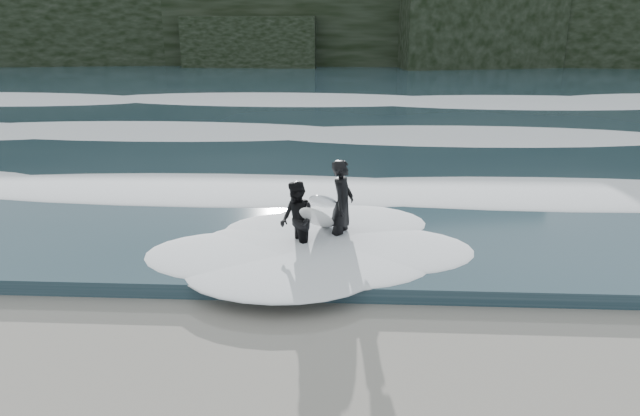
{
  "coord_description": "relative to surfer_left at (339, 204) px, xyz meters",
  "views": [
    {
      "loc": [
        -0.18,
        -6.92,
        5.09
      ],
      "look_at": [
        -0.81,
        5.34,
        1.0
      ],
      "focal_mm": 35.0,
      "sensor_mm": 36.0,
      "label": 1
    }
  ],
  "objects": [
    {
      "name": "foam_mid",
      "position": [
        0.43,
        10.33,
        -0.56
      ],
      "size": [
        60.0,
        4.0,
        0.24
      ],
      "primitive_type": "ellipsoid",
      "color": "white",
      "rests_on": "sea"
    },
    {
      "name": "surfer_left",
      "position": [
        0.0,
        0.0,
        0.0
      ],
      "size": [
        1.07,
        2.06,
        1.95
      ],
      "color": "black",
      "rests_on": "ground"
    },
    {
      "name": "ground",
      "position": [
        0.43,
        -5.67,
        -0.98
      ],
      "size": [
        120.0,
        120.0,
        0.0
      ],
      "primitive_type": "plane",
      "color": "#7F6049",
      "rests_on": "ground"
    },
    {
      "name": "foam_far",
      "position": [
        0.43,
        19.33,
        -0.53
      ],
      "size": [
        60.0,
        4.8,
        0.3
      ],
      "primitive_type": "ellipsoid",
      "color": "white",
      "rests_on": "sea"
    },
    {
      "name": "sea",
      "position": [
        0.43,
        23.33,
        -0.83
      ],
      "size": [
        90.0,
        52.0,
        0.3
      ],
      "primitive_type": "cube",
      "color": "#213742",
      "rests_on": "ground"
    },
    {
      "name": "surfer_right",
      "position": [
        -0.77,
        -0.66,
        -0.14
      ],
      "size": [
        1.32,
        2.11,
        1.65
      ],
      "color": "black",
      "rests_on": "ground"
    },
    {
      "name": "headland",
      "position": [
        0.43,
        40.33,
        4.02
      ],
      "size": [
        70.0,
        9.0,
        10.0
      ],
      "primitive_type": "cube",
      "color": "black",
      "rests_on": "ground"
    },
    {
      "name": "foam_near",
      "position": [
        0.43,
        3.33,
        -0.58
      ],
      "size": [
        60.0,
        3.2,
        0.2
      ],
      "primitive_type": "ellipsoid",
      "color": "white",
      "rests_on": "sea"
    }
  ]
}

